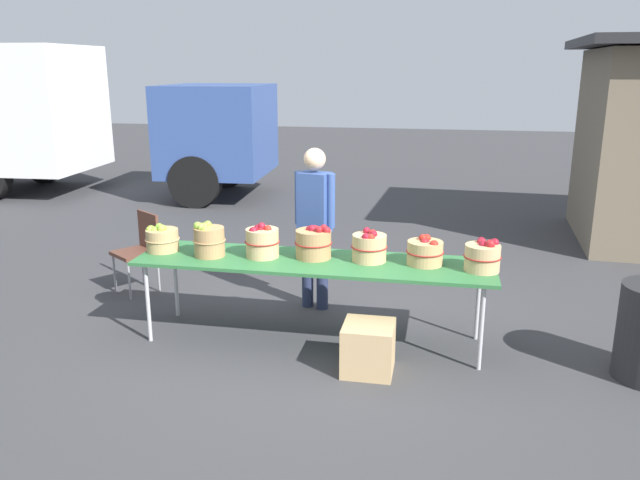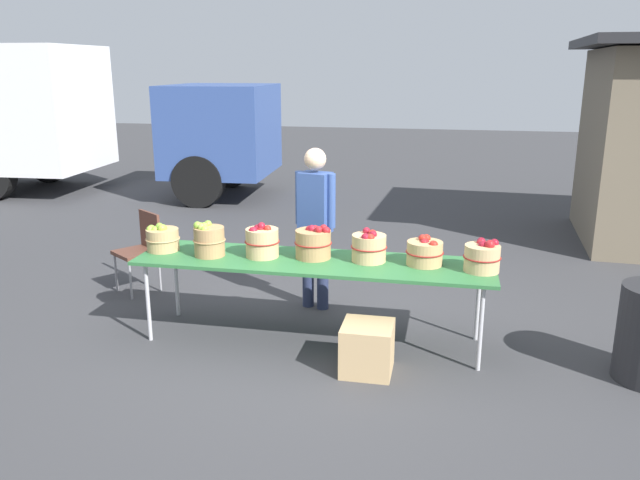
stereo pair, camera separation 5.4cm
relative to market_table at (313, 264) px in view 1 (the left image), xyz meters
The scene contains 13 objects.
ground_plane 0.72m from the market_table, ahead, with size 40.00×40.00×0.00m, color #38383A.
market_table is the anchor object (origin of this frame).
apple_basket_green_0 1.42m from the market_table, behind, with size 0.31×0.31×0.25m.
apple_basket_green_1 0.95m from the market_table, behind, with size 0.29×0.29×0.32m.
apple_basket_red_0 0.49m from the market_table, behind, with size 0.31×0.31×0.31m.
apple_basket_red_1 0.19m from the market_table, 98.51° to the left, with size 0.33×0.33×0.30m.
apple_basket_red_2 0.51m from the market_table, ahead, with size 0.31×0.31×0.28m.
apple_basket_red_3 0.97m from the market_table, ahead, with size 0.32×0.32×0.25m.
apple_basket_red_4 1.43m from the market_table, ahead, with size 0.31×0.31×0.28m.
vendor_adult 0.83m from the market_table, 100.67° to the left, with size 0.42×0.28×1.62m.
box_truck 8.82m from the market_table, 138.87° to the left, with size 7.81×2.58×2.75m.
folding_chair 2.29m from the market_table, 156.54° to the left, with size 0.56×0.56×0.86m.
produce_crate 0.91m from the market_table, 42.36° to the right, with size 0.40×0.40×0.40m, color tan.
Camera 1 is at (1.06, -5.10, 2.38)m, focal length 35.34 mm.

